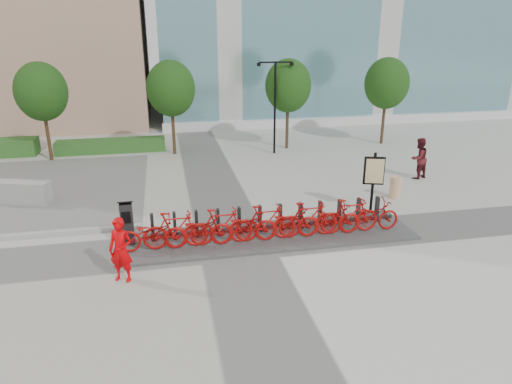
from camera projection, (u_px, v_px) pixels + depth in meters
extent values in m
plane|color=silver|center=(235.00, 244.00, 14.80)|extent=(120.00, 120.00, 0.00)
cube|color=#22461C|center=(111.00, 146.00, 25.92)|extent=(6.00, 1.20, 0.70)
cylinder|color=#4B2F1C|center=(48.00, 132.00, 23.86)|extent=(0.18, 0.18, 3.00)
ellipsoid|color=#193A13|center=(41.00, 92.00, 23.15)|extent=(2.60, 2.60, 2.99)
cylinder|color=#4B2F1C|center=(173.00, 127.00, 25.09)|extent=(0.18, 0.18, 3.00)
ellipsoid|color=#193A13|center=(171.00, 89.00, 24.38)|extent=(2.60, 2.60, 2.99)
cylinder|color=#4B2F1C|center=(287.00, 123.00, 26.32)|extent=(0.18, 0.18, 3.00)
ellipsoid|color=#193A13|center=(288.00, 86.00, 25.61)|extent=(2.60, 2.60, 2.99)
cylinder|color=#4B2F1C|center=(383.00, 119.00, 27.46)|extent=(0.18, 0.18, 3.00)
ellipsoid|color=#193A13|center=(387.00, 83.00, 26.75)|extent=(2.60, 2.60, 2.99)
cylinder|color=black|center=(275.00, 109.00, 24.87)|extent=(0.12, 0.12, 5.00)
cube|color=black|center=(267.00, 62.00, 23.96)|extent=(0.90, 0.08, 0.08)
cube|color=black|center=(284.00, 62.00, 24.13)|extent=(0.90, 0.08, 0.08)
cylinder|color=black|center=(259.00, 64.00, 23.91)|extent=(0.20, 0.20, 0.18)
cylinder|color=black|center=(292.00, 64.00, 24.25)|extent=(0.20, 0.20, 0.18)
cube|color=#4D4D4D|center=(272.00, 236.00, 15.31)|extent=(9.60, 2.40, 0.08)
imported|color=#A10C09|center=(152.00, 234.00, 14.05)|extent=(2.09, 0.73, 1.10)
imported|color=#A10C09|center=(175.00, 230.00, 14.17)|extent=(2.02, 0.57, 1.22)
imported|color=#A10C09|center=(199.00, 230.00, 14.32)|extent=(2.09, 0.73, 1.10)
imported|color=#A10C09|center=(221.00, 226.00, 14.44)|extent=(2.02, 0.57, 1.22)
imported|color=#A10C09|center=(244.00, 226.00, 14.60)|extent=(2.09, 0.73, 1.10)
imported|color=#A10C09|center=(266.00, 223.00, 14.71)|extent=(2.02, 0.57, 1.22)
imported|color=#A10C09|center=(287.00, 223.00, 14.87)|extent=(2.09, 0.73, 1.10)
imported|color=#A10C09|center=(308.00, 219.00, 14.99)|extent=(2.02, 0.57, 1.22)
imported|color=#A10C09|center=(329.00, 219.00, 15.14)|extent=(2.09, 0.73, 1.10)
imported|color=#A10C09|center=(349.00, 216.00, 15.26)|extent=(2.02, 0.57, 1.22)
imported|color=#A10C09|center=(369.00, 216.00, 15.42)|extent=(2.09, 0.73, 1.10)
cube|color=black|center=(127.00, 223.00, 14.47)|extent=(0.39, 0.34, 1.37)
cube|color=black|center=(125.00, 202.00, 14.22)|extent=(0.47, 0.39, 0.17)
cube|color=black|center=(126.00, 218.00, 14.22)|extent=(0.27, 0.03, 0.38)
imported|color=#DD0005|center=(121.00, 250.00, 12.37)|extent=(0.79, 0.67, 1.85)
imported|color=#51161B|center=(419.00, 158.00, 21.07)|extent=(1.12, 1.00, 1.92)
cylinder|color=#D5640D|center=(395.00, 187.00, 18.74)|extent=(0.50, 0.50, 0.90)
cube|color=#9E9E9E|center=(21.00, 192.00, 18.19)|extent=(2.39, 1.30, 0.89)
cylinder|color=black|center=(373.00, 183.00, 17.04)|extent=(0.11, 0.11, 2.33)
cube|color=black|center=(374.00, 171.00, 16.88)|extent=(0.76, 0.32, 1.06)
cube|color=#E2CD88|center=(375.00, 171.00, 16.82)|extent=(0.63, 0.21, 0.93)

